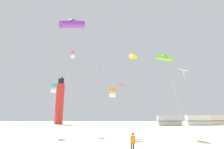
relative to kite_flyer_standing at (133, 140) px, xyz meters
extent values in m
cube|color=orange|center=(0.01, -0.08, 0.07)|extent=(0.35, 0.24, 0.52)
sphere|color=brown|center=(0.01, -0.08, 0.45)|extent=(0.20, 0.20, 0.20)
cylinder|color=#2D2D38|center=(0.07, 0.10, -0.17)|extent=(0.15, 0.37, 0.13)
cylinder|color=#2D2D38|center=(0.06, 0.26, -0.40)|extent=(0.11, 0.11, 0.42)
cylinder|color=#2D2D38|center=(-0.09, 0.09, -0.17)|extent=(0.15, 0.37, 0.13)
cylinder|color=#2D2D38|center=(-0.10, 0.25, -0.40)|extent=(0.11, 0.11, 0.42)
cylinder|color=silver|center=(5.58, 6.18, 3.20)|extent=(0.98, 2.23, 7.63)
cube|color=white|center=(6.69, 6.67, 7.02)|extent=(1.22, 1.22, 0.40)
cylinder|color=white|center=(6.69, 6.67, 6.37)|extent=(0.04, 0.04, 1.10)
cylinder|color=silver|center=(1.55, 11.33, 5.11)|extent=(2.58, 0.42, 11.45)
cylinder|color=yellow|center=(1.34, 12.61, 10.83)|extent=(1.08, 2.57, 1.48)
sphere|color=yellow|center=(1.34, 12.61, 10.98)|extent=(0.76, 0.76, 0.76)
cylinder|color=silver|center=(6.67, 10.03, 4.67)|extent=(1.51, 1.85, 10.58)
cylinder|color=#72D12D|center=(5.76, 10.77, 9.96)|extent=(2.38, 2.12, 1.48)
sphere|color=#72D12D|center=(5.76, 10.77, 10.11)|extent=(0.76, 0.76, 0.76)
cylinder|color=silver|center=(-6.22, 0.37, 4.73)|extent=(1.78, 1.98, 10.68)
cylinder|color=purple|center=(-5.24, 1.25, 10.06)|extent=(2.32, 2.19, 1.48)
sphere|color=purple|center=(-5.24, 1.25, 10.21)|extent=(0.76, 0.76, 0.76)
cylinder|color=silver|center=(-8.96, 8.69, 2.43)|extent=(2.05, 1.45, 6.08)
cube|color=#1EB2D1|center=(-9.68, 9.71, 5.82)|extent=(0.82, 0.82, 0.44)
cube|color=white|center=(-9.68, 9.71, 5.12)|extent=(0.82, 0.82, 0.44)
cylinder|color=silver|center=(-3.79, 12.81, 4.66)|extent=(1.40, 0.25, 10.54)
cube|color=#D826A5|center=(-3.91, 13.51, 9.92)|extent=(1.22, 1.22, 0.40)
cylinder|color=#D826A5|center=(-3.91, 13.51, 9.27)|extent=(0.04, 0.04, 1.10)
cylinder|color=silver|center=(-0.24, 15.40, 3.32)|extent=(3.48, 0.37, 7.87)
cube|color=red|center=(-0.42, 17.14, 7.25)|extent=(1.22, 1.22, 0.40)
cylinder|color=red|center=(-0.42, 17.14, 6.60)|extent=(0.04, 0.04, 1.10)
cylinder|color=silver|center=(-8.79, 15.02, 6.09)|extent=(3.06, 0.80, 13.41)
cube|color=#E54C8C|center=(-9.18, 16.54, 13.14)|extent=(0.82, 0.82, 0.44)
cube|color=white|center=(-9.18, 16.54, 12.44)|extent=(0.82, 0.82, 0.44)
cylinder|color=silver|center=(-0.93, 7.54, 2.02)|extent=(1.41, 1.52, 5.26)
cube|color=orange|center=(-1.68, 8.24, 4.99)|extent=(0.82, 0.82, 0.44)
cube|color=white|center=(-1.68, 8.24, 4.29)|extent=(0.82, 0.82, 0.44)
cylinder|color=red|center=(-21.38, 47.98, 6.39)|extent=(2.80, 2.80, 14.00)
cylinder|color=black|center=(-21.38, 47.98, 14.29)|extent=(2.00, 2.00, 1.80)
cone|color=black|center=(-21.38, 47.98, 15.69)|extent=(2.20, 2.20, 1.00)
cube|color=#B7BABF|center=(13.35, 37.64, 0.79)|extent=(6.47, 2.50, 2.80)
cube|color=#4C608C|center=(13.35, 37.64, 0.65)|extent=(6.51, 2.54, 0.24)
cube|color=white|center=(21.88, 39.05, 0.79)|extent=(6.49, 2.56, 2.80)
cube|color=#4C608C|center=(21.88, 39.05, 0.65)|extent=(6.53, 2.61, 0.24)
cube|color=beige|center=(28.88, 42.30, 0.79)|extent=(6.57, 2.81, 2.80)
cube|color=#4C608C|center=(28.88, 42.30, 0.65)|extent=(6.61, 2.86, 0.24)
camera|label=1|loc=(-1.08, -13.38, 1.60)|focal=28.07mm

